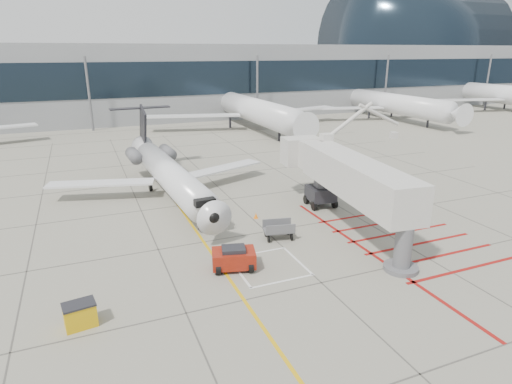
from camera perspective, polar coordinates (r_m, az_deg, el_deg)
name	(u,v)px	position (r m, az deg, el deg)	size (l,w,h in m)	color
ground_plane	(290,254)	(28.74, 4.60, -8.24)	(260.00, 260.00, 0.00)	gray
regional_jet	(175,165)	(37.28, -10.77, 3.58)	(21.41, 26.99, 7.07)	white
jet_bridge	(355,185)	(31.64, 13.11, 0.94)	(8.59, 18.14, 7.26)	silver
pushback_tug	(234,257)	(26.57, -2.99, -8.69)	(2.62, 1.64, 1.53)	maroon
spill_bin	(80,315)	(23.24, -22.41, -14.88)	(1.46, 0.97, 1.26)	gold
baggage_cart	(279,230)	(30.68, 3.04, -5.04)	(2.12, 1.34, 1.34)	#57585C
ground_power_unit	(385,204)	(36.75, 16.81, -1.57)	(2.05, 1.19, 1.62)	silver
cone_nose	(226,218)	(33.86, -4.02, -3.48)	(0.39, 0.39, 0.54)	#F3440C
cone_side	(256,216)	(34.39, -0.01, -3.16)	(0.33, 0.33, 0.46)	orange
terminal_building	(185,79)	(95.54, -9.39, 14.60)	(180.00, 28.00, 14.00)	gray
terminal_glass_band	(203,78)	(81.89, -7.07, 14.82)	(180.00, 0.10, 6.00)	black
terminal_dome	(412,46)	(123.77, 20.06, 17.84)	(40.00, 28.00, 28.00)	black
bg_aircraft_c	(250,93)	(74.32, -0.82, 13.01)	(35.58, 39.54, 11.86)	silver
bg_aircraft_d	(389,90)	(89.16, 17.28, 12.87)	(33.40, 37.11, 11.13)	silver
bg_aircraft_e	(507,82)	(112.28, 30.51, 12.49)	(37.08, 41.19, 12.36)	silver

